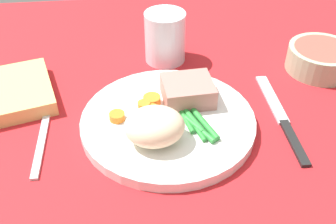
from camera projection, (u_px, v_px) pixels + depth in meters
dining_table at (177, 125)px, 59.35cm from camera, size 120.00×90.00×2.00cm
dinner_plate at (168, 122)px, 57.12cm from camera, size 24.75×24.75×1.60cm
meat_portion at (188, 91)px, 58.92cm from camera, size 7.75×7.08×3.14cm
mashed_potatoes at (155, 126)px, 51.49cm from camera, size 7.89×6.74×4.77cm
carrot_slices at (143, 108)px, 57.48cm from camera, size 7.51×5.49×1.25cm
green_beans at (195, 121)px, 55.34cm from camera, size 5.23×9.45×0.87cm
fork at (43, 135)px, 55.83cm from camera, size 1.44×16.60×0.40cm
knife at (282, 118)px, 58.67cm from camera, size 1.70×20.50×0.64cm
water_glass at (164, 41)px, 69.53cm from camera, size 7.06×7.06×8.83cm
salad_bowl at (321, 58)px, 67.83cm from camera, size 11.23×11.23×4.17cm
napkin at (11, 93)px, 61.92cm from camera, size 15.39×16.24×2.34cm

